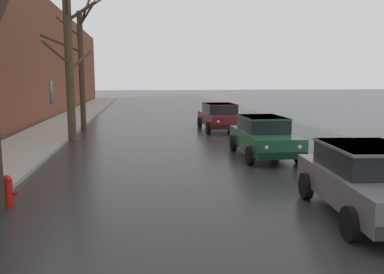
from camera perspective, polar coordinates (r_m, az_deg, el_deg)
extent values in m
cube|color=#A8A399|center=(18.21, -21.91, -0.72)|extent=(2.73, 80.00, 0.13)
cube|color=black|center=(29.74, -19.55, 6.08)|extent=(0.08, 1.10, 1.60)
ellipsoid|color=white|center=(12.18, 22.88, -4.06)|extent=(2.36, 1.37, 0.53)
ellipsoid|color=white|center=(12.15, 22.41, -4.12)|extent=(0.61, 0.50, 0.50)
ellipsoid|color=white|center=(12.46, 25.30, -4.05)|extent=(0.57, 0.48, 0.48)
cylinder|color=#4C3D2D|center=(18.61, -17.23, 10.06)|extent=(0.36, 0.36, 6.84)
cylinder|color=#4C3D2D|center=(17.78, -18.88, 11.34)|extent=(0.80, 1.94, 0.91)
cylinder|color=#4C3D2D|center=(19.04, -15.72, 10.55)|extent=(0.99, 1.10, 1.00)
cylinder|color=#4C3D2D|center=(18.43, -14.58, 17.70)|extent=(2.06, 0.74, 1.26)
cylinder|color=#4C3D2D|center=(18.22, -17.61, 17.87)|extent=(0.32, 1.38, 1.10)
cylinder|color=#423323|center=(22.36, -15.58, 9.05)|extent=(0.29, 0.29, 6.27)
cylinder|color=#423323|center=(22.08, -14.48, 17.28)|extent=(1.32, 1.11, 1.59)
cylinder|color=#423323|center=(22.10, -15.14, 16.94)|extent=(0.85, 1.10, 1.42)
cylinder|color=#423323|center=(22.39, -18.35, 12.64)|extent=(2.03, 0.53, 0.93)
cylinder|color=#423323|center=(23.29, -17.36, 14.86)|extent=(1.52, 1.44, 1.27)
cube|color=slate|center=(8.75, 24.22, -6.57)|extent=(2.14, 4.06, 0.60)
cube|color=black|center=(8.80, 23.88, -2.73)|extent=(1.71, 2.17, 0.52)
cube|color=slate|center=(8.77, 23.97, -1.25)|extent=(1.75, 2.21, 0.06)
cube|color=#303032|center=(10.48, 19.61, -4.95)|extent=(1.73, 0.29, 0.22)
cylinder|color=black|center=(7.42, 21.85, -11.49)|extent=(0.24, 0.61, 0.60)
cylinder|color=black|center=(10.27, 25.70, -6.25)|extent=(0.24, 0.61, 0.60)
cylinder|color=black|center=(9.58, 16.03, -6.76)|extent=(0.24, 0.61, 0.60)
cube|color=#1E5633|center=(14.26, 10.27, -0.43)|extent=(1.69, 4.06, 0.60)
cube|color=black|center=(14.38, 10.10, 1.90)|extent=(1.42, 2.12, 0.52)
cube|color=#1E5633|center=(14.36, 10.12, 2.81)|extent=(1.46, 2.16, 0.06)
cube|color=black|center=(12.45, 12.83, -2.61)|extent=(1.57, 0.15, 0.22)
cube|color=black|center=(16.16, 8.27, -0.01)|extent=(1.57, 0.15, 0.22)
cylinder|color=black|center=(13.42, 15.13, -2.43)|extent=(0.19, 0.60, 0.60)
cylinder|color=black|center=(12.91, 8.32, -2.65)|extent=(0.19, 0.60, 0.60)
cylinder|color=black|center=(15.73, 11.82, -0.77)|extent=(0.19, 0.60, 0.60)
cylinder|color=black|center=(15.30, 5.95, -0.89)|extent=(0.19, 0.60, 0.60)
sphere|color=silver|center=(12.56, 15.16, -1.40)|extent=(0.14, 0.14, 0.14)
sphere|color=silver|center=(12.22, 10.60, -1.51)|extent=(0.14, 0.14, 0.14)
cube|color=maroon|center=(21.44, 4.07, 2.59)|extent=(1.84, 4.22, 0.60)
cube|color=black|center=(21.59, 3.96, 4.12)|extent=(1.55, 2.21, 0.52)
cube|color=maroon|center=(21.58, 3.97, 4.73)|extent=(1.59, 2.25, 0.06)
cube|color=black|center=(19.48, 5.39, 1.46)|extent=(1.73, 0.15, 0.22)
cube|color=black|center=(23.44, 2.96, 2.65)|extent=(1.73, 0.15, 0.22)
cylinder|color=black|center=(20.44, 7.32, 1.42)|extent=(0.19, 0.60, 0.60)
cylinder|color=black|center=(20.02, 2.37, 1.33)|extent=(0.19, 0.60, 0.60)
cylinder|color=black|center=(22.93, 5.54, 2.19)|extent=(0.19, 0.60, 0.60)
cylinder|color=black|center=(22.56, 1.10, 2.13)|extent=(0.19, 0.60, 0.60)
sphere|color=silver|center=(19.57, 7.05, 2.23)|extent=(0.14, 0.14, 0.14)
sphere|color=silver|center=(19.29, 3.78, 2.19)|extent=(0.14, 0.14, 0.14)
cylinder|color=red|center=(9.48, -24.93, -7.53)|extent=(0.22, 0.22, 0.55)
sphere|color=red|center=(9.40, -25.06, -5.59)|extent=(0.21, 0.21, 0.21)
cylinder|color=red|center=(9.52, -25.87, -7.35)|extent=(0.10, 0.09, 0.09)
cylinder|color=red|center=(9.43, -24.01, -7.39)|extent=(0.10, 0.09, 0.09)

